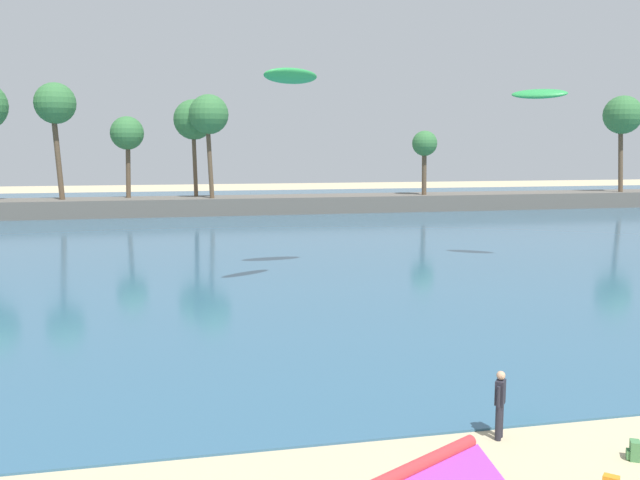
% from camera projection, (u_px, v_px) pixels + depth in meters
% --- Properties ---
extents(sea, '(220.00, 98.47, 0.06)m').
position_uv_depth(sea, '(213.00, 223.00, 64.13)').
color(sea, '#33607F').
rests_on(sea, ground).
extents(palm_headland, '(108.01, 6.82, 13.20)m').
position_uv_depth(palm_headland, '(201.00, 178.00, 72.31)').
color(palm_headland, '#605B54').
rests_on(palm_headland, ground).
extents(person_at_waterline, '(0.37, 0.45, 1.67)m').
position_uv_depth(person_at_waterline, '(500.00, 402.00, 16.61)').
color(person_at_waterline, '#23232D').
rests_on(person_at_waterline, ground).
extents(backpack_by_trailer, '(0.36, 0.36, 0.44)m').
position_uv_depth(backpack_by_trailer, '(634.00, 451.00, 15.55)').
color(backpack_by_trailer, '#47844C').
rests_on(backpack_by_trailer, ground).
extents(kite_aloft_low_near_shore, '(3.25, 2.70, 0.84)m').
position_uv_depth(kite_aloft_low_near_shore, '(539.00, 94.00, 40.38)').
color(kite_aloft_low_near_shore, green).
extents(kite_aloft_drifting_left, '(3.43, 2.92, 0.92)m').
position_uv_depth(kite_aloft_drifting_left, '(291.00, 76.00, 32.12)').
color(kite_aloft_drifting_left, green).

